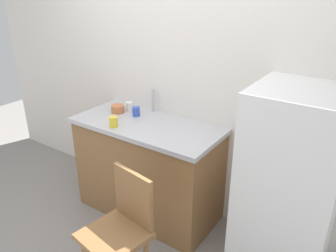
{
  "coord_description": "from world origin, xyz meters",
  "views": [
    {
      "loc": [
        1.58,
        -1.44,
        2.05
      ],
      "look_at": [
        0.19,
        0.6,
        0.96
      ],
      "focal_mm": 35.55,
      "sensor_mm": 36.0,
      "label": 1
    }
  ],
  "objects_px": {
    "refrigerator": "(289,188)",
    "cup_white": "(130,106)",
    "cup_blue": "(136,111)",
    "cup_yellow": "(114,122)",
    "terracotta_bowl": "(118,109)",
    "chair": "(121,228)"
  },
  "relations": [
    {
      "from": "refrigerator",
      "to": "cup_white",
      "type": "xyz_separation_m",
      "value": [
        -1.56,
        0.15,
        0.24
      ]
    },
    {
      "from": "cup_blue",
      "to": "cup_yellow",
      "type": "relative_size",
      "value": 0.96
    },
    {
      "from": "cup_blue",
      "to": "cup_yellow",
      "type": "distance_m",
      "value": 0.29
    },
    {
      "from": "refrigerator",
      "to": "cup_white",
      "type": "height_order",
      "value": "refrigerator"
    },
    {
      "from": "cup_yellow",
      "to": "terracotta_bowl",
      "type": "bearing_deg",
      "value": 126.07
    },
    {
      "from": "refrigerator",
      "to": "terracotta_bowl",
      "type": "relative_size",
      "value": 11.82
    },
    {
      "from": "cup_white",
      "to": "cup_yellow",
      "type": "bearing_deg",
      "value": -69.8
    },
    {
      "from": "cup_yellow",
      "to": "refrigerator",
      "type": "bearing_deg",
      "value": 8.63
    },
    {
      "from": "chair",
      "to": "refrigerator",
      "type": "bearing_deg",
      "value": 51.17
    },
    {
      "from": "refrigerator",
      "to": "chair",
      "type": "relative_size",
      "value": 1.62
    },
    {
      "from": "cup_yellow",
      "to": "cup_white",
      "type": "bearing_deg",
      "value": 110.2
    },
    {
      "from": "cup_blue",
      "to": "cup_white",
      "type": "height_order",
      "value": "cup_blue"
    },
    {
      "from": "chair",
      "to": "cup_white",
      "type": "height_order",
      "value": "cup_white"
    },
    {
      "from": "cup_blue",
      "to": "cup_white",
      "type": "relative_size",
      "value": 1.03
    },
    {
      "from": "refrigerator",
      "to": "cup_blue",
      "type": "height_order",
      "value": "refrigerator"
    },
    {
      "from": "chair",
      "to": "cup_yellow",
      "type": "xyz_separation_m",
      "value": [
        -0.55,
        0.56,
        0.46
      ]
    },
    {
      "from": "chair",
      "to": "terracotta_bowl",
      "type": "xyz_separation_m",
      "value": [
        -0.74,
        0.83,
        0.45
      ]
    },
    {
      "from": "refrigerator",
      "to": "cup_white",
      "type": "bearing_deg",
      "value": 174.5
    },
    {
      "from": "cup_blue",
      "to": "refrigerator",
      "type": "bearing_deg",
      "value": -3.17
    },
    {
      "from": "chair",
      "to": "cup_white",
      "type": "distance_m",
      "value": 1.24
    },
    {
      "from": "terracotta_bowl",
      "to": "chair",
      "type": "bearing_deg",
      "value": -48.28
    },
    {
      "from": "terracotta_bowl",
      "to": "cup_white",
      "type": "distance_m",
      "value": 0.11
    }
  ]
}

